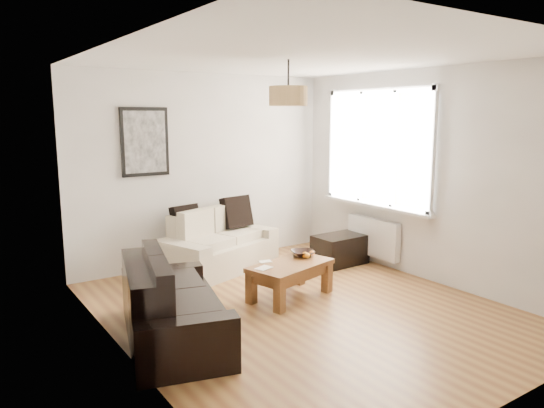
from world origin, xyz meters
TOP-DOWN VIEW (x-y plane):
  - floor at (0.00, 0.00)m, footprint 4.50×4.50m
  - ceiling at (0.00, 0.00)m, footprint 3.80×4.50m
  - wall_back at (0.00, 2.25)m, footprint 3.80×0.04m
  - wall_front at (0.00, -2.25)m, footprint 3.80×0.04m
  - wall_left at (-1.90, 0.00)m, footprint 0.04×4.50m
  - wall_right at (1.90, 0.00)m, footprint 0.04×4.50m
  - window_bay at (1.86, 0.80)m, footprint 0.14×1.90m
  - radiator at (1.82, 0.80)m, footprint 0.10×0.90m
  - poster at (-0.85, 2.22)m, footprint 0.62×0.04m
  - pendant_shade at (0.00, 0.30)m, footprint 0.40×0.40m
  - loveseat_cream at (-0.05, 1.78)m, footprint 1.72×1.27m
  - sofa_leather at (-1.43, 0.10)m, footprint 1.23×1.83m
  - coffee_table at (0.10, 0.38)m, footprint 1.07×0.75m
  - ottoman at (1.45, 1.06)m, footprint 0.72×0.47m
  - cushion_left at (-0.44, 1.97)m, footprint 0.40×0.20m
  - cushion_right at (0.33, 1.97)m, footprint 0.45×0.19m
  - fruit_bowl at (0.40, 0.54)m, footprint 0.33×0.33m
  - orange_a at (0.37, 0.41)m, footprint 0.08×0.08m
  - orange_b at (0.47, 0.46)m, footprint 0.08×0.08m
  - orange_c at (0.36, 0.45)m, footprint 0.08×0.08m
  - papers at (-0.25, 0.39)m, footprint 0.21×0.18m

SIDE VIEW (x-z plane):
  - floor at x=0.00m, z-range 0.00..0.00m
  - coffee_table at x=0.10m, z-range 0.00..0.40m
  - ottoman at x=1.45m, z-range 0.00..0.40m
  - sofa_leather at x=-1.43m, z-range 0.00..0.73m
  - radiator at x=1.82m, z-range 0.12..0.64m
  - loveseat_cream at x=-0.05m, z-range 0.00..0.76m
  - papers at x=-0.25m, z-range 0.40..0.40m
  - fruit_bowl at x=0.40m, z-range 0.40..0.46m
  - orange_a at x=0.37m, z-range 0.41..0.47m
  - orange_b at x=0.47m, z-range 0.41..0.47m
  - orange_c at x=0.36m, z-range 0.40..0.47m
  - cushion_left at x=-0.44m, z-range 0.49..0.88m
  - cushion_right at x=0.33m, z-range 0.49..0.93m
  - wall_back at x=0.00m, z-range 0.00..2.60m
  - wall_front at x=0.00m, z-range 0.00..2.60m
  - wall_left at x=-1.90m, z-range 0.00..2.60m
  - wall_right at x=1.90m, z-range 0.00..2.60m
  - window_bay at x=1.86m, z-range 0.80..2.40m
  - poster at x=-0.85m, z-range 1.26..2.13m
  - pendant_shade at x=0.00m, z-range 2.13..2.33m
  - ceiling at x=0.00m, z-range 2.60..2.60m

